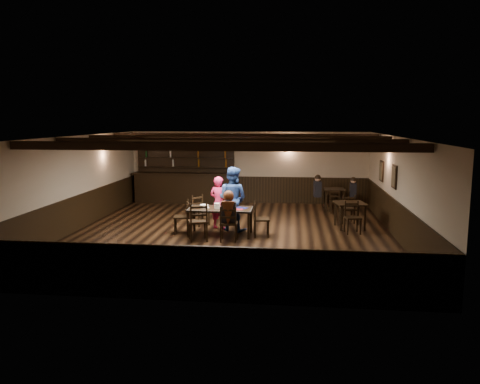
# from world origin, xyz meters

# --- Properties ---
(ground) EXTENTS (10.00, 10.00, 0.00)m
(ground) POSITION_xyz_m (0.00, 0.00, 0.00)
(ground) COLOR black
(ground) RESTS_ON ground
(room_shell) EXTENTS (9.02, 10.02, 2.71)m
(room_shell) POSITION_xyz_m (0.01, 0.04, 1.75)
(room_shell) COLOR beige
(room_shell) RESTS_ON ground
(dining_table) EXTENTS (1.75, 0.88, 0.75)m
(dining_table) POSITION_xyz_m (-0.27, -0.22, 0.68)
(dining_table) COLOR black
(dining_table) RESTS_ON ground
(chair_near_left) EXTENTS (0.60, 0.58, 1.02)m
(chair_near_left) POSITION_xyz_m (-0.73, -0.95, 0.60)
(chair_near_left) COLOR black
(chair_near_left) RESTS_ON ground
(chair_near_right) EXTENTS (0.46, 0.44, 0.95)m
(chair_near_right) POSITION_xyz_m (0.06, -0.94, 0.56)
(chair_near_right) COLOR black
(chair_near_right) RESTS_ON ground
(chair_end_left) EXTENTS (0.47, 0.49, 0.93)m
(chair_end_left) POSITION_xyz_m (-1.30, -0.12, 0.54)
(chair_end_left) COLOR black
(chair_end_left) RESTS_ON ground
(chair_end_right) EXTENTS (0.47, 0.49, 0.95)m
(chair_end_right) POSITION_xyz_m (0.78, -0.25, 0.55)
(chair_end_right) COLOR black
(chair_end_right) RESTS_ON ground
(chair_far_pushed) EXTENTS (0.59, 0.59, 0.91)m
(chair_far_pushed) POSITION_xyz_m (-1.10, 0.94, 0.53)
(chair_far_pushed) COLOR black
(chair_far_pushed) RESTS_ON ground
(woman_pink) EXTENTS (0.66, 0.54, 1.54)m
(woman_pink) POSITION_xyz_m (-0.43, 0.51, 0.77)
(woman_pink) COLOR #ED3762
(woman_pink) RESTS_ON ground
(man_blue) EXTENTS (1.09, 0.98, 1.84)m
(man_blue) POSITION_xyz_m (-0.01, 0.36, 0.92)
(man_blue) COLOR navy
(man_blue) RESTS_ON ground
(seated_person) EXTENTS (0.37, 0.56, 0.91)m
(seated_person) POSITION_xyz_m (0.05, -0.87, 0.87)
(seated_person) COLOR black
(seated_person) RESTS_ON ground
(cake) EXTENTS (0.28, 0.28, 0.09)m
(cake) POSITION_xyz_m (-0.72, -0.21, 0.79)
(cake) COLOR white
(cake) RESTS_ON dining_table
(plate_stack_a) EXTENTS (0.17, 0.17, 0.16)m
(plate_stack_a) POSITION_xyz_m (-0.34, -0.31, 0.83)
(plate_stack_a) COLOR white
(plate_stack_a) RESTS_ON dining_table
(plate_stack_b) EXTENTS (0.16, 0.16, 0.18)m
(plate_stack_b) POSITION_xyz_m (-0.06, -0.14, 0.84)
(plate_stack_b) COLOR white
(plate_stack_b) RESTS_ON dining_table
(tea_light) EXTENTS (0.04, 0.04, 0.06)m
(tea_light) POSITION_xyz_m (-0.24, -0.08, 0.78)
(tea_light) COLOR #A5A8AD
(tea_light) RESTS_ON dining_table
(salt_shaker) EXTENTS (0.03, 0.03, 0.08)m
(salt_shaker) POSITION_xyz_m (0.07, -0.29, 0.79)
(salt_shaker) COLOR silver
(salt_shaker) RESTS_ON dining_table
(pepper_shaker) EXTENTS (0.03, 0.03, 0.08)m
(pepper_shaker) POSITION_xyz_m (0.13, -0.27, 0.79)
(pepper_shaker) COLOR #A5A8AD
(pepper_shaker) RESTS_ON dining_table
(drink_glass) EXTENTS (0.06, 0.06, 0.10)m
(drink_glass) POSITION_xyz_m (0.04, -0.12, 0.80)
(drink_glass) COLOR silver
(drink_glass) RESTS_ON dining_table
(menu_red) EXTENTS (0.32, 0.24, 0.00)m
(menu_red) POSITION_xyz_m (0.21, -0.34, 0.75)
(menu_red) COLOR maroon
(menu_red) RESTS_ON dining_table
(menu_blue) EXTENTS (0.38, 0.34, 0.00)m
(menu_blue) POSITION_xyz_m (0.31, -0.10, 0.75)
(menu_blue) COLOR #0E1249
(menu_blue) RESTS_ON dining_table
(bar_counter) EXTENTS (3.96, 0.70, 2.20)m
(bar_counter) POSITION_xyz_m (-2.41, 4.72, 0.73)
(bar_counter) COLOR black
(bar_counter) RESTS_ON ground
(back_table_a) EXTENTS (0.95, 0.95, 0.75)m
(back_table_a) POSITION_xyz_m (3.38, 1.07, 0.65)
(back_table_a) COLOR black
(back_table_a) RESTS_ON ground
(back_table_b) EXTENTS (0.76, 0.76, 0.75)m
(back_table_b) POSITION_xyz_m (3.15, 3.87, 0.64)
(back_table_b) COLOR black
(back_table_b) RESTS_ON ground
(bg_patron_left) EXTENTS (0.27, 0.40, 0.78)m
(bg_patron_left) POSITION_xyz_m (2.56, 3.76, 0.86)
(bg_patron_left) COLOR black
(bg_patron_left) RESTS_ON ground
(bg_patron_right) EXTENTS (0.22, 0.35, 0.71)m
(bg_patron_right) POSITION_xyz_m (3.79, 3.78, 0.82)
(bg_patron_right) COLOR black
(bg_patron_right) RESTS_ON ground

